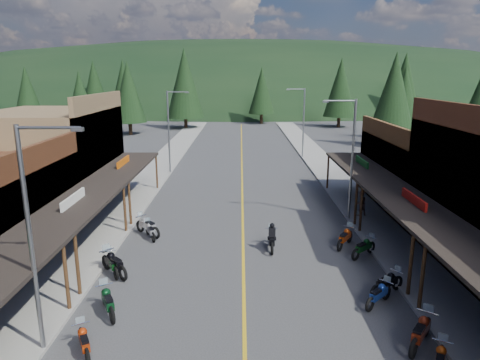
{
  "coord_description": "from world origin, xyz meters",
  "views": [
    {
      "loc": [
        -0.15,
        -19.21,
        9.5
      ],
      "look_at": [
        -0.18,
        7.07,
        3.0
      ],
      "focal_mm": 32.0,
      "sensor_mm": 36.0,
      "label": 1
    }
  ],
  "objects_px": {
    "pine_10": "(128,92)",
    "bike_east_4": "(440,360)",
    "shop_west_3": "(53,159)",
    "bike_west_6": "(108,300)",
    "rider_on_bike": "(272,238)",
    "pine_4": "(341,87)",
    "pine_11": "(394,93)",
    "bike_east_5": "(421,330)",
    "streetlight_0": "(34,232)",
    "pedestrian_east_b": "(360,203)",
    "streetlight_3": "(302,120)",
    "bike_east_9": "(345,237)",
    "shop_east_3": "(430,172)",
    "bike_east_7": "(387,282)",
    "pine_1": "(124,86)",
    "bike_east_8": "(364,247)",
    "pine_9": "(404,96)",
    "streetlight_2": "(350,155)",
    "streetlight_1": "(170,128)",
    "pine_2": "(185,83)",
    "bike_west_5": "(84,340)",
    "pine_7": "(94,85)",
    "bike_west_9": "(150,230)",
    "pine_8": "(81,101)",
    "pine_3": "(262,90)",
    "bike_east_6": "(379,294)",
    "bike_west_10": "(148,225)",
    "bike_west_8": "(112,263)",
    "bike_west_7": "(114,262)",
    "pine_5": "(404,82)"
  },
  "relations": [
    {
      "from": "pine_10",
      "to": "bike_east_4",
      "type": "height_order",
      "value": "pine_10"
    },
    {
      "from": "shop_west_3",
      "to": "bike_west_6",
      "type": "height_order",
      "value": "shop_west_3"
    },
    {
      "from": "shop_west_3",
      "to": "rider_on_bike",
      "type": "distance_m",
      "value": 17.68
    },
    {
      "from": "pine_4",
      "to": "pine_11",
      "type": "bearing_deg",
      "value": -84.81
    },
    {
      "from": "bike_west_6",
      "to": "bike_east_5",
      "type": "relative_size",
      "value": 0.95
    },
    {
      "from": "streetlight_0",
      "to": "rider_on_bike",
      "type": "height_order",
      "value": "streetlight_0"
    },
    {
      "from": "pedestrian_east_b",
      "to": "pine_10",
      "type": "bearing_deg",
      "value": -75.47
    },
    {
      "from": "streetlight_3",
      "to": "bike_east_9",
      "type": "distance_m",
      "value": 26.89
    },
    {
      "from": "shop_east_3",
      "to": "bike_east_7",
      "type": "distance_m",
      "value": 15.31
    },
    {
      "from": "pine_10",
      "to": "bike_east_5",
      "type": "distance_m",
      "value": 61.11
    },
    {
      "from": "shop_west_3",
      "to": "pine_10",
      "type": "bearing_deg",
      "value": 96.22
    },
    {
      "from": "shop_east_3",
      "to": "pine_1",
      "type": "bearing_deg",
      "value": 122.75
    },
    {
      "from": "shop_west_3",
      "to": "rider_on_bike",
      "type": "height_order",
      "value": "shop_west_3"
    },
    {
      "from": "bike_east_5",
      "to": "bike_east_8",
      "type": "relative_size",
      "value": 1.13
    },
    {
      "from": "pedestrian_east_b",
      "to": "pine_9",
      "type": "bearing_deg",
      "value": -131.28
    },
    {
      "from": "bike_east_7",
      "to": "bike_east_5",
      "type": "bearing_deg",
      "value": -33.84
    },
    {
      "from": "bike_east_8",
      "to": "streetlight_2",
      "type": "bearing_deg",
      "value": 133.82
    },
    {
      "from": "streetlight_1",
      "to": "pine_2",
      "type": "xyz_separation_m",
      "value": [
        -3.05,
        36.0,
        3.53
      ]
    },
    {
      "from": "bike_west_5",
      "to": "bike_east_7",
      "type": "relative_size",
      "value": 0.93
    },
    {
      "from": "pine_7",
      "to": "bike_west_9",
      "type": "relative_size",
      "value": 6.61
    },
    {
      "from": "pine_4",
      "to": "pine_8",
      "type": "distance_m",
      "value": 44.74
    },
    {
      "from": "pine_11",
      "to": "pine_4",
      "type": "bearing_deg",
      "value": 95.19
    },
    {
      "from": "pine_3",
      "to": "shop_west_3",
      "type": "bearing_deg",
      "value": -108.01
    },
    {
      "from": "bike_east_6",
      "to": "bike_west_10",
      "type": "bearing_deg",
      "value": -169.14
    },
    {
      "from": "pine_8",
      "to": "bike_west_8",
      "type": "xyz_separation_m",
      "value": [
        15.58,
        -39.99,
        -5.39
      ]
    },
    {
      "from": "streetlight_0",
      "to": "pine_9",
      "type": "distance_m",
      "value": 59.69
    },
    {
      "from": "shop_east_3",
      "to": "bike_east_7",
      "type": "bearing_deg",
      "value": -119.22
    },
    {
      "from": "streetlight_3",
      "to": "bike_east_4",
      "type": "bearing_deg",
      "value": -91.01
    },
    {
      "from": "bike_east_7",
      "to": "pine_8",
      "type": "bearing_deg",
      "value": -178.82
    },
    {
      "from": "pine_3",
      "to": "bike_west_8",
      "type": "distance_m",
      "value": 67.06
    },
    {
      "from": "pine_9",
      "to": "bike_west_6",
      "type": "bearing_deg",
      "value": -121.27
    },
    {
      "from": "bike_west_7",
      "to": "bike_east_8",
      "type": "height_order",
      "value": "bike_west_7"
    },
    {
      "from": "bike_west_6",
      "to": "pedestrian_east_b",
      "type": "relative_size",
      "value": 1.26
    },
    {
      "from": "streetlight_0",
      "to": "bike_west_6",
      "type": "xyz_separation_m",
      "value": [
        1.43,
        2.38,
        -3.84
      ]
    },
    {
      "from": "shop_west_3",
      "to": "bike_west_10",
      "type": "bearing_deg",
      "value": -37.37
    },
    {
      "from": "streetlight_0",
      "to": "bike_east_4",
      "type": "bearing_deg",
      "value": -5.3
    },
    {
      "from": "pine_1",
      "to": "bike_west_9",
      "type": "height_order",
      "value": "pine_1"
    },
    {
      "from": "pine_8",
      "to": "pine_9",
      "type": "height_order",
      "value": "pine_9"
    },
    {
      "from": "pine_9",
      "to": "bike_west_8",
      "type": "height_order",
      "value": "pine_9"
    },
    {
      "from": "bike_west_10",
      "to": "bike_east_6",
      "type": "relative_size",
      "value": 1.19
    },
    {
      "from": "pine_5",
      "to": "pine_10",
      "type": "bearing_deg",
      "value": -157.07
    },
    {
      "from": "pine_3",
      "to": "streetlight_0",
      "type": "bearing_deg",
      "value": -98.65
    },
    {
      "from": "shop_west_3",
      "to": "bike_west_9",
      "type": "height_order",
      "value": "shop_west_3"
    },
    {
      "from": "shop_west_3",
      "to": "bike_west_5",
      "type": "height_order",
      "value": "shop_west_3"
    },
    {
      "from": "shop_west_3",
      "to": "pine_10",
      "type": "height_order",
      "value": "pine_10"
    },
    {
      "from": "pine_2",
      "to": "pine_7",
      "type": "bearing_deg",
      "value": 140.71
    },
    {
      "from": "bike_west_7",
      "to": "pine_4",
      "type": "bearing_deg",
      "value": 24.46
    },
    {
      "from": "streetlight_1",
      "to": "pine_2",
      "type": "height_order",
      "value": "pine_2"
    },
    {
      "from": "streetlight_3",
      "to": "bike_east_4",
      "type": "xyz_separation_m",
      "value": [
        -0.66,
        -37.23,
        -3.91
      ]
    },
    {
      "from": "pine_3",
      "to": "pedestrian_east_b",
      "type": "distance_m",
      "value": 57.83
    }
  ]
}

